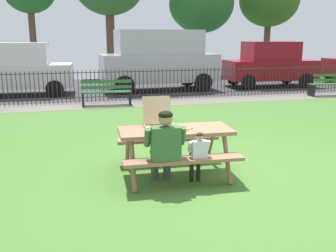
{
  "coord_description": "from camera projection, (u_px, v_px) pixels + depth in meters",
  "views": [
    {
      "loc": [
        -2.23,
        -5.58,
        2.23
      ],
      "look_at": [
        -0.75,
        0.36,
        0.75
      ],
      "focal_mm": 40.16,
      "sensor_mm": 36.0,
      "label": 1
    }
  ],
  "objects": [
    {
      "name": "ground",
      "position": [
        186.0,
        144.0,
        7.97
      ],
      "size": [
        28.0,
        11.51,
        0.02
      ],
      "primitive_type": "cube",
      "color": "#4A7730"
    },
    {
      "name": "cobblestone_walkway",
      "position": [
        143.0,
        103.0,
        12.74
      ],
      "size": [
        28.0,
        1.4,
        0.01
      ],
      "primitive_type": "cube",
      "color": "slate"
    },
    {
      "name": "street_asphalt",
      "position": [
        126.0,
        87.0,
        16.77
      ],
      "size": [
        28.0,
        7.14,
        0.01
      ],
      "primitive_type": "cube",
      "color": "#38383D"
    },
    {
      "name": "picnic_table_foreground",
      "position": [
        175.0,
        139.0,
        6.07
      ],
      "size": [
        1.87,
        1.56,
        0.79
      ],
      "color": "#966B4E",
      "rests_on": "ground"
    },
    {
      "name": "pizza_box_open",
      "position": [
        159.0,
        122.0,
        6.06
      ],
      "size": [
        0.5,
        0.6,
        0.48
      ],
      "color": "tan",
      "rests_on": "picnic_table_foreground"
    },
    {
      "name": "pizza_slice_on_table",
      "position": [
        186.0,
        128.0,
        6.02
      ],
      "size": [
        0.25,
        0.26,
        0.02
      ],
      "color": "#E3D054",
      "rests_on": "picnic_table_foreground"
    },
    {
      "name": "adult_at_table",
      "position": [
        164.0,
        145.0,
        5.53
      ],
      "size": [
        0.62,
        0.6,
        1.19
      ],
      "color": "#434343",
      "rests_on": "ground"
    },
    {
      "name": "child_at_table",
      "position": [
        198.0,
        153.0,
        5.63
      ],
      "size": [
        0.34,
        0.33,
        0.85
      ],
      "color": "black",
      "rests_on": "ground"
    },
    {
      "name": "iron_fence_streetside",
      "position": [
        139.0,
        84.0,
        13.27
      ],
      "size": [
        18.98,
        0.03,
        1.1
      ],
      "color": "#2D2823",
      "rests_on": "ground"
    },
    {
      "name": "park_bench_center",
      "position": [
        106.0,
        93.0,
        12.22
      ],
      "size": [
        1.62,
        0.56,
        0.85
      ],
      "color": "#305F35",
      "rests_on": "ground"
    },
    {
      "name": "park_bench_right",
      "position": [
        330.0,
        85.0,
        14.21
      ],
      "size": [
        1.63,
        0.57,
        0.85
      ],
      "color": "#2A692B",
      "rests_on": "ground"
    },
    {
      "name": "parked_car_left",
      "position": [
        19.0,
        69.0,
        14.18
      ],
      "size": [
        3.97,
        1.97,
        1.98
      ],
      "color": "silver",
      "rests_on": "ground"
    },
    {
      "name": "parked_car_center",
      "position": [
        159.0,
        59.0,
        15.39
      ],
      "size": [
        4.77,
        2.22,
        2.46
      ],
      "color": "#B9B0C0",
      "rests_on": "ground"
    },
    {
      "name": "parked_car_right",
      "position": [
        270.0,
        64.0,
        16.65
      ],
      "size": [
        3.98,
        2.0,
        1.98
      ],
      "color": "maroon",
      "rests_on": "ground"
    },
    {
      "name": "far_tree_midright",
      "position": [
        201.0,
        4.0,
        21.76
      ],
      "size": [
        3.76,
        3.76,
        5.75
      ],
      "color": "brown",
      "rests_on": "ground"
    },
    {
      "name": "far_tree_right",
      "position": [
        269.0,
        0.0,
        22.71
      ],
      "size": [
        3.61,
        3.61,
        6.01
      ],
      "color": "brown",
      "rests_on": "ground"
    }
  ]
}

